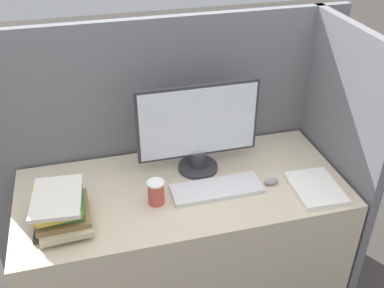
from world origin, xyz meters
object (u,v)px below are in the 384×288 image
at_px(keyboard, 217,189).
at_px(coffee_cup, 156,192).
at_px(mouse, 271,181).
at_px(book_stack, 61,209).
at_px(monitor, 198,130).

relative_size(keyboard, coffee_cup, 3.72).
relative_size(keyboard, mouse, 5.97).
relative_size(coffee_cup, book_stack, 0.37).
xyz_separation_m(mouse, coffee_cup, (-0.55, 0.01, 0.04)).
relative_size(keyboard, book_stack, 1.38).
distance_m(coffee_cup, book_stack, 0.41).
relative_size(mouse, book_stack, 0.23).
bearing_deg(monitor, keyboard, -78.89).
height_order(monitor, mouse, monitor).
bearing_deg(book_stack, mouse, 1.47).
bearing_deg(book_stack, coffee_cup, 4.18).
bearing_deg(keyboard, book_stack, -176.42).
xyz_separation_m(monitor, book_stack, (-0.66, -0.24, -0.15)).
distance_m(mouse, coffee_cup, 0.55).
bearing_deg(keyboard, mouse, -4.10).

